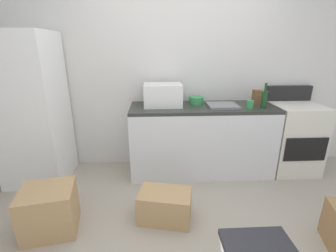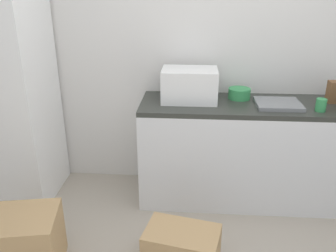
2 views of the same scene
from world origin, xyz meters
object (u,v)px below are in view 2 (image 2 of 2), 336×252
object	(u,v)px
knife_block	(334,92)
cardboard_box_large	(26,243)
mixing_bowl	(239,93)
refrigerator	(8,101)
coffee_mug	(321,105)
microwave	(190,85)
cardboard_box_small	(182,249)

from	to	relation	value
knife_block	cardboard_box_large	world-z (taller)	knife_block
mixing_bowl	cardboard_box_large	world-z (taller)	mixing_bowl
refrigerator	coffee_mug	xyz separation A→B (m)	(2.58, -0.11, 0.06)
microwave	knife_block	xyz separation A→B (m)	(1.20, 0.03, -0.05)
refrigerator	knife_block	world-z (taller)	refrigerator
mixing_bowl	cardboard_box_small	size ratio (longest dim) A/B	0.39
mixing_bowl	cardboard_box_large	bearing A→B (deg)	-142.59
refrigerator	microwave	distance (m)	1.57
knife_block	coffee_mug	bearing A→B (deg)	-126.97
cardboard_box_large	cardboard_box_small	xyz separation A→B (m)	(1.04, 0.09, -0.06)
coffee_mug	knife_block	bearing A→B (deg)	53.03
knife_block	cardboard_box_large	size ratio (longest dim) A/B	0.40
refrigerator	cardboard_box_small	world-z (taller)	refrigerator
mixing_bowl	cardboard_box_small	world-z (taller)	mixing_bowl
microwave	cardboard_box_small	distance (m)	1.31
coffee_mug	cardboard_box_large	size ratio (longest dim) A/B	0.22
microwave	mixing_bowl	bearing A→B (deg)	10.72
refrigerator	cardboard_box_small	distance (m)	1.91
microwave	mixing_bowl	size ratio (longest dim) A/B	2.42
coffee_mug	knife_block	size ratio (longest dim) A/B	0.56
refrigerator	cardboard_box_large	xyz separation A→B (m)	(0.49, -0.96, -0.67)
coffee_mug	cardboard_box_large	xyz separation A→B (m)	(-2.09, -0.85, -0.74)
knife_block	mixing_bowl	world-z (taller)	knife_block
refrigerator	knife_block	bearing A→B (deg)	2.63
refrigerator	microwave	size ratio (longest dim) A/B	3.85
knife_block	cardboard_box_small	world-z (taller)	knife_block
microwave	knife_block	size ratio (longest dim) A/B	2.56
knife_block	refrigerator	bearing A→B (deg)	-177.37
coffee_mug	cardboard_box_small	bearing A→B (deg)	-143.80
knife_block	cardboard_box_large	bearing A→B (deg)	-154.30
microwave	refrigerator	bearing A→B (deg)	-176.43
refrigerator	mixing_bowl	world-z (taller)	refrigerator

